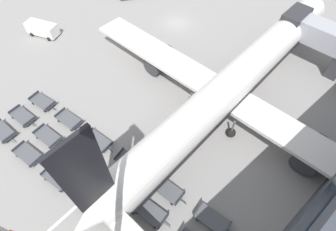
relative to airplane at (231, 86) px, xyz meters
The scene contains 19 objects.
ground_plane 18.62m from the airplane, 157.40° to the left, with size 500.00×500.00×0.00m, color gray.
airplane is the anchor object (origin of this frame).
service_van 30.06m from the airplane, 159.13° to the right, with size 5.17×3.97×1.97m.
baggage_dolly_row_near_col_a 26.18m from the airplane, 121.45° to the right, with size 3.90×2.15×0.92m.
baggage_dolly_row_near_col_b 23.19m from the airplane, 112.79° to the right, with size 3.90×2.31×0.92m.
baggage_dolly_row_near_col_c 20.74m from the airplane, 102.49° to the right, with size 3.90×2.36×0.92m.
baggage_dolly_row_near_col_d 19.12m from the airplane, 89.12° to the right, with size 3.90×2.18×0.92m.
baggage_dolly_row_mid_a_col_a 24.40m from the airplane, 125.84° to the right, with size 3.90×2.22×0.92m.
baggage_dolly_row_mid_a_col_b 21.17m from the airplane, 117.36° to the right, with size 3.90×2.25×0.92m.
baggage_dolly_row_mid_a_col_c 18.16m from the airplane, 105.80° to the right, with size 3.89×2.41×0.92m.
baggage_dolly_row_mid_a_col_d 16.55m from the airplane, 91.17° to the right, with size 3.90×2.29×0.92m.
baggage_dolly_row_mid_a_col_e 15.97m from the airplane, 74.49° to the right, with size 3.90×2.27×0.92m.
baggage_dolly_row_mid_b_col_a 22.64m from the airplane, 131.15° to the right, with size 3.89×2.37×0.92m.
baggage_dolly_row_mid_b_col_b 18.99m from the airplane, 122.93° to the right, with size 3.90×2.27×0.92m.
baggage_dolly_row_mid_b_col_c 15.99m from the airplane, 110.55° to the right, with size 3.90×2.21×0.92m.
baggage_dolly_row_mid_b_col_d 13.86m from the airplane, 94.90° to the right, with size 3.89×2.43×0.92m.
baggage_dolly_row_mid_b_col_e 13.40m from the airplane, 73.85° to the right, with size 3.90×2.17×0.92m.
baggage_dolly_row_mid_b_col_f 14.35m from the airplane, 53.55° to the right, with size 3.90×2.26×0.92m.
stand_guidance_stripe 10.08m from the airplane, 103.77° to the right, with size 4.97×38.80×0.01m.
Camera 1 is at (27.75, -25.75, 24.99)m, focal length 28.00 mm.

